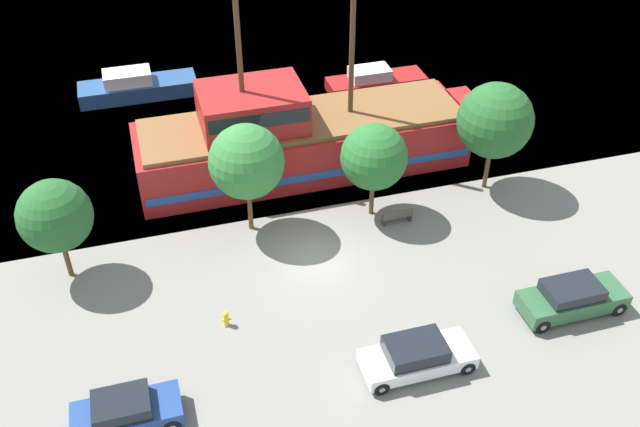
% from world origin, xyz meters
% --- Properties ---
extents(ground_plane, '(160.00, 160.00, 0.00)m').
position_xyz_m(ground_plane, '(0.00, 0.00, 0.00)').
color(ground_plane, gray).
extents(pirate_ship, '(19.51, 5.14, 11.85)m').
position_xyz_m(pirate_ship, '(1.22, 7.98, 1.96)').
color(pirate_ship, '#A31E1E').
rests_on(pirate_ship, water_surface).
extents(moored_boat_dockside, '(7.58, 2.28, 1.84)m').
position_xyz_m(moored_boat_dockside, '(-6.92, 19.17, 0.70)').
color(moored_boat_dockside, navy).
rests_on(moored_boat_dockside, water_surface).
extents(moored_boat_outer, '(6.61, 2.12, 1.55)m').
position_xyz_m(moored_boat_outer, '(8.52, 15.77, 0.58)').
color(moored_boat_outer, maroon).
rests_on(moored_boat_outer, water_surface).
extents(parked_car_curb_front, '(4.56, 1.89, 1.45)m').
position_xyz_m(parked_car_curb_front, '(2.03, -7.46, 0.71)').
color(parked_car_curb_front, white).
rests_on(parked_car_curb_front, ground_plane).
extents(parked_car_curb_mid, '(4.70, 1.87, 1.54)m').
position_xyz_m(parked_car_curb_mid, '(9.77, -6.31, 0.77)').
color(parked_car_curb_mid, '#2D5B38').
rests_on(parked_car_curb_mid, ground_plane).
extents(parked_car_curb_rear, '(4.03, 1.80, 1.46)m').
position_xyz_m(parked_car_curb_rear, '(-9.35, -7.01, 0.72)').
color(parked_car_curb_rear, navy).
rests_on(parked_car_curb_rear, ground_plane).
extents(fire_hydrant, '(0.42, 0.25, 0.76)m').
position_xyz_m(fire_hydrant, '(-4.91, -2.98, 0.41)').
color(fire_hydrant, yellow).
rests_on(fire_hydrant, ground_plane).
extents(bench_promenade_east, '(1.56, 0.45, 0.85)m').
position_xyz_m(bench_promenade_east, '(4.72, 1.66, 0.43)').
color(bench_promenade_east, '#4C4742').
rests_on(bench_promenade_east, ground_plane).
extents(tree_row_east, '(3.31, 3.31, 5.12)m').
position_xyz_m(tree_row_east, '(-11.33, 2.22, 3.46)').
color(tree_row_east, brown).
rests_on(tree_row_east, ground_plane).
extents(tree_row_mideast, '(3.65, 3.65, 5.83)m').
position_xyz_m(tree_row_mideast, '(-2.52, 3.33, 4.00)').
color(tree_row_mideast, brown).
rests_on(tree_row_mideast, ground_plane).
extents(tree_row_midwest, '(3.35, 3.35, 5.14)m').
position_xyz_m(tree_row_midwest, '(3.73, 2.83, 3.46)').
color(tree_row_midwest, brown).
rests_on(tree_row_midwest, ground_plane).
extents(tree_row_west, '(3.94, 3.94, 6.11)m').
position_xyz_m(tree_row_west, '(10.46, 3.36, 4.13)').
color(tree_row_west, brown).
rests_on(tree_row_west, ground_plane).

